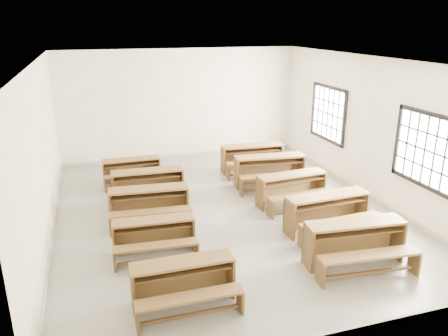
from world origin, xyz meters
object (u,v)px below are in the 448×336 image
object	(u,v)px
desk_set_2	(149,202)
desk_set_9	(252,156)
desk_set_1	(154,234)
desk_set_8	(270,169)
desk_set_0	(184,280)
desk_set_6	(328,210)
desk_set_5	(356,240)
desk_set_4	(132,169)
desk_set_7	(292,187)
desk_set_3	(148,183)

from	to	relation	value
desk_set_2	desk_set_9	world-z (taller)	desk_set_9
desk_set_1	desk_set_8	distance (m)	4.10
desk_set_0	desk_set_6	bearing A→B (deg)	24.51
desk_set_5	desk_set_8	size ratio (longest dim) A/B	0.97
desk_set_4	desk_set_7	size ratio (longest dim) A/B	0.87
desk_set_1	desk_set_3	distance (m)	2.45
desk_set_2	desk_set_7	distance (m)	3.17
desk_set_7	desk_set_8	xyz separation A→B (m)	(-0.02, 1.22, 0.04)
desk_set_6	desk_set_7	size ratio (longest dim) A/B	1.04
desk_set_9	desk_set_7	bearing A→B (deg)	-86.15
desk_set_5	desk_set_7	xyz separation A→B (m)	(0.11, 2.63, -0.02)
desk_set_5	desk_set_8	world-z (taller)	desk_set_8
desk_set_0	desk_set_7	size ratio (longest dim) A/B	0.90
desk_set_0	desk_set_6	distance (m)	3.49
desk_set_2	desk_set_4	xyz separation A→B (m)	(-0.11, 2.37, -0.04)
desk_set_0	desk_set_5	bearing A→B (deg)	4.30
desk_set_3	desk_set_8	bearing A→B (deg)	2.92
desk_set_2	desk_set_4	size ratio (longest dim) A/B	1.16
desk_set_5	desk_set_2	bearing A→B (deg)	143.81
desk_set_1	desk_set_5	distance (m)	3.45
desk_set_2	desk_set_6	distance (m)	3.57
desk_set_2	desk_set_8	distance (m)	3.35
desk_set_3	desk_set_4	world-z (taller)	desk_set_3
desk_set_6	desk_set_5	bearing A→B (deg)	-102.04
desk_set_7	desk_set_4	bearing A→B (deg)	138.84
desk_set_6	desk_set_7	bearing A→B (deg)	90.26
desk_set_7	desk_set_1	bearing A→B (deg)	-163.34
desk_set_7	desk_set_6	bearing A→B (deg)	-91.09
desk_set_2	desk_set_7	world-z (taller)	desk_set_2
desk_set_4	desk_set_5	world-z (taller)	desk_set_5
desk_set_0	desk_set_4	size ratio (longest dim) A/B	1.04
desk_set_3	desk_set_1	bearing A→B (deg)	-93.63
desk_set_2	desk_set_6	world-z (taller)	desk_set_6
desk_set_0	desk_set_3	xyz separation A→B (m)	(0.06, 4.02, 0.03)
desk_set_8	desk_set_7	bearing A→B (deg)	-83.01
desk_set_1	desk_set_4	world-z (taller)	same
desk_set_0	desk_set_5	size ratio (longest dim) A/B	0.85
desk_set_3	desk_set_5	xyz separation A→B (m)	(2.93, -3.80, 0.02)
desk_set_3	desk_set_7	world-z (taller)	desk_set_3
desk_set_4	desk_set_9	xyz separation A→B (m)	(3.24, -0.05, 0.06)
desk_set_0	desk_set_8	world-z (taller)	desk_set_8
desk_set_2	desk_set_9	xyz separation A→B (m)	(3.13, 2.31, 0.02)
desk_set_6	desk_set_9	distance (m)	3.79
desk_set_3	desk_set_8	world-z (taller)	desk_set_8
desk_set_3	desk_set_0	bearing A→B (deg)	-88.83
desk_set_1	desk_set_8	bearing A→B (deg)	41.13
desk_set_1	desk_set_7	distance (m)	3.52
desk_set_4	desk_set_9	distance (m)	3.24
desk_set_7	desk_set_0	bearing A→B (deg)	-141.89
desk_set_0	desk_set_4	xyz separation A→B (m)	(-0.18, 5.29, -0.02)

